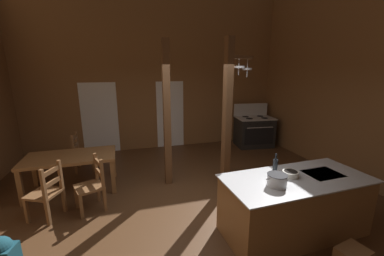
{
  "coord_description": "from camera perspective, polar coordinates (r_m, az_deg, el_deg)",
  "views": [
    {
      "loc": [
        -0.98,
        -3.5,
        2.42
      ],
      "look_at": [
        0.35,
        1.13,
        1.21
      ],
      "focal_mm": 22.23,
      "sensor_mm": 36.0,
      "label": 1
    }
  ],
  "objects": [
    {
      "name": "ladderback_chair_near_window",
      "position": [
        4.67,
        -31.48,
        -13.08
      ],
      "size": [
        0.58,
        0.58,
        0.95
      ],
      "color": "brown",
      "rests_on": "ground_plane"
    },
    {
      "name": "dining_table",
      "position": [
        5.38,
        -27.07,
        -6.79
      ],
      "size": [
        1.72,
        0.93,
        0.74
      ],
      "color": "brown",
      "rests_on": "ground_plane"
    },
    {
      "name": "support_post_center",
      "position": [
        4.87,
        -6.03,
        3.0
      ],
      "size": [
        0.14,
        0.14,
        2.99
      ],
      "color": "brown",
      "rests_on": "ground_plane"
    },
    {
      "name": "support_post_with_pot_rack",
      "position": [
        4.63,
        8.69,
        3.52
      ],
      "size": [
        0.59,
        0.24,
        2.99
      ],
      "color": "brown",
      "rests_on": "ground_plane"
    },
    {
      "name": "ladderback_chair_at_table_end",
      "position": [
        4.6,
        -22.83,
        -12.49
      ],
      "size": [
        0.57,
        0.57,
        0.95
      ],
      "color": "brown",
      "rests_on": "ground_plane"
    },
    {
      "name": "wall_right",
      "position": [
        5.95,
        38.62,
        10.07
      ],
      "size": [
        0.14,
        8.21,
        4.64
      ],
      "primitive_type": "cube",
      "color": "brown",
      "rests_on": "ground_plane"
    },
    {
      "name": "stove_range",
      "position": [
        7.85,
        14.63,
        -0.74
      ],
      "size": [
        1.22,
        0.92,
        1.32
      ],
      "color": "black",
      "rests_on": "ground_plane"
    },
    {
      "name": "glazed_door_back_left",
      "position": [
        7.37,
        -21.22,
        2.17
      ],
      "size": [
        1.0,
        0.01,
        2.05
      ],
      "primitive_type": "cube",
      "color": "white",
      "rests_on": "ground_plane"
    },
    {
      "name": "stockpot_on_counter",
      "position": [
        3.44,
        19.72,
        -11.69
      ],
      "size": [
        0.34,
        0.27,
        0.17
      ],
      "color": "#B7BABF",
      "rests_on": "kitchen_island"
    },
    {
      "name": "ladderback_chair_by_post",
      "position": [
        6.33,
        -24.81,
        -5.42
      ],
      "size": [
        0.46,
        0.46,
        0.95
      ],
      "color": "brown",
      "rests_on": "ground_plane"
    },
    {
      "name": "glazed_panel_back_right",
      "position": [
        7.46,
        -5.24,
        3.2
      ],
      "size": [
        0.84,
        0.01,
        2.05
      ],
      "primitive_type": "cube",
      "color": "white",
      "rests_on": "ground_plane"
    },
    {
      "name": "bottle_tall_on_counter",
      "position": [
        3.7,
        19.3,
        -8.89
      ],
      "size": [
        0.07,
        0.07,
        0.35
      ],
      "color": "#1E2328",
      "rests_on": "kitchen_island"
    },
    {
      "name": "kitchen_island",
      "position": [
        4.02,
        23.26,
        -16.64
      ],
      "size": [
        2.2,
        1.04,
        0.89
      ],
      "color": "brown",
      "rests_on": "ground_plane"
    },
    {
      "name": "wall_back",
      "position": [
        7.35,
        -8.53,
        13.09
      ],
      "size": [
        8.31,
        0.14,
        4.64
      ],
      "primitive_type": "cube",
      "color": "brown",
      "rests_on": "ground_plane"
    },
    {
      "name": "mixing_bowl_on_counter",
      "position": [
        3.81,
        22.55,
        -10.11
      ],
      "size": [
        0.23,
        0.23,
        0.08
      ],
      "color": "silver",
      "rests_on": "kitchen_island"
    },
    {
      "name": "ground_plane",
      "position": [
        4.4,
        -0.31,
        -20.13
      ],
      "size": [
        8.31,
        8.21,
        0.1
      ],
      "primitive_type": "cube",
      "color": "#4C301C"
    }
  ]
}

